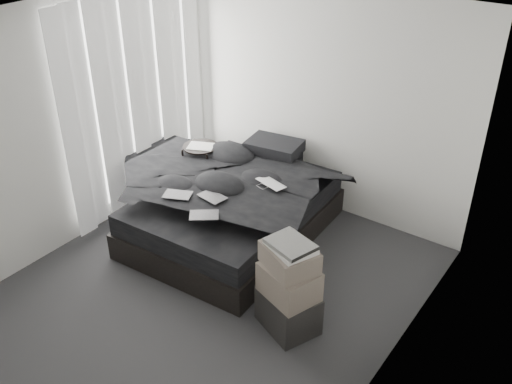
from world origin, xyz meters
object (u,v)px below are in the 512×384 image
Objects in this scene: side_stand at (202,175)px; laptop at (267,179)px; box_lower at (288,310)px; bed at (233,222)px.

laptop is at bearing -12.11° from side_stand.
box_lower is at bearing -31.61° from laptop.
laptop reaches higher than box_lower.
box_lower is at bearing -36.99° from bed.
box_lower is at bearing -30.65° from side_stand.
bed is at bearing -154.50° from laptop.
side_stand reaches higher than bed.
side_stand is at bearing 153.21° from bed.
side_stand is (-0.71, 0.31, 0.23)m from bed.
bed is 6.24× the size of laptop.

